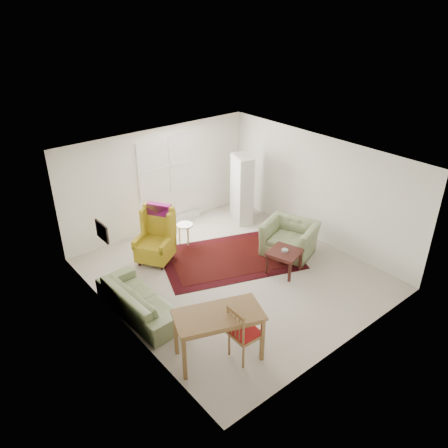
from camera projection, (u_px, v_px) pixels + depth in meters
room at (228, 216)px, 8.69m from camera, size 5.04×5.54×2.51m
rug at (230, 258)px, 9.64m from camera, size 3.41×2.80×0.03m
sofa at (140, 294)px, 7.83m from camera, size 0.86×1.99×0.79m
armchair at (290, 235)px, 9.69m from camera, size 1.30×1.38×0.86m
wingback_chair at (154, 236)px, 9.26m from camera, size 1.02×1.01×1.24m
coffee_table at (284, 261)px, 9.07m from camera, size 0.76×0.76×0.50m
stool at (185, 234)px, 10.12m from camera, size 0.49×0.49×0.50m
cabinet at (242, 189)px, 10.89m from camera, size 0.57×0.77×1.73m
desk at (219, 336)px, 6.83m from camera, size 1.51×1.12×0.86m
desk_chair at (245, 332)px, 6.80m from camera, size 0.45×0.45×1.00m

